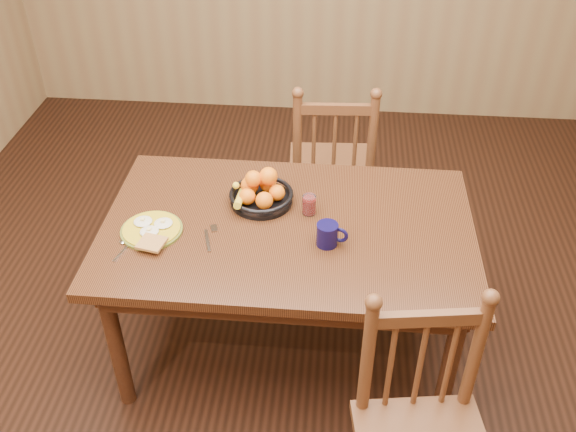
# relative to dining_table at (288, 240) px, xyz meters

# --- Properties ---
(room) EXTENTS (4.52, 5.02, 2.72)m
(room) POSITION_rel_dining_table_xyz_m (0.00, 0.00, 0.68)
(room) COLOR black
(room) RESTS_ON ground
(dining_table) EXTENTS (1.60, 1.00, 0.75)m
(dining_table) POSITION_rel_dining_table_xyz_m (0.00, 0.00, 0.00)
(dining_table) COLOR black
(dining_table) RESTS_ON ground
(chair_far) EXTENTS (0.50, 0.48, 1.03)m
(chair_far) POSITION_rel_dining_table_xyz_m (0.17, 0.86, -0.16)
(chair_far) COLOR #542B19
(chair_far) RESTS_ON ground
(breakfast_plate) EXTENTS (0.26, 0.30, 0.04)m
(breakfast_plate) POSITION_rel_dining_table_xyz_m (-0.57, -0.10, 0.10)
(breakfast_plate) COLOR #59601E
(breakfast_plate) RESTS_ON dining_table
(fork) EXTENTS (0.06, 0.18, 0.00)m
(fork) POSITION_rel_dining_table_xyz_m (-0.32, -0.11, 0.09)
(fork) COLOR silver
(fork) RESTS_ON dining_table
(spoon) EXTENTS (0.05, 0.16, 0.01)m
(spoon) POSITION_rel_dining_table_xyz_m (-0.67, -0.20, 0.09)
(spoon) COLOR silver
(spoon) RESTS_ON dining_table
(coffee_mug) EXTENTS (0.13, 0.09, 0.10)m
(coffee_mug) POSITION_rel_dining_table_xyz_m (0.18, -0.11, 0.14)
(coffee_mug) COLOR black
(coffee_mug) RESTS_ON dining_table
(juice_glass) EXTENTS (0.06, 0.06, 0.09)m
(juice_glass) POSITION_rel_dining_table_xyz_m (0.08, 0.10, 0.13)
(juice_glass) COLOR silver
(juice_glass) RESTS_ON dining_table
(fruit_bowl) EXTENTS (0.29, 0.29, 0.17)m
(fruit_bowl) POSITION_rel_dining_table_xyz_m (-0.14, 0.16, 0.14)
(fruit_bowl) COLOR black
(fruit_bowl) RESTS_ON dining_table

